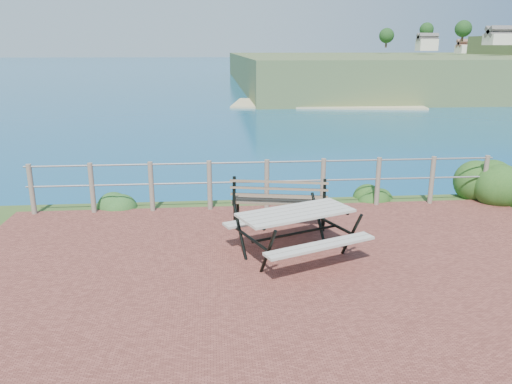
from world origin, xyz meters
TOP-DOWN VIEW (x-y plane):
  - ground at (0.00, 0.00)m, footprint 10.00×7.00m
  - ocean at (0.00, 200.00)m, footprint 1200.00×1200.00m
  - safety_railing at (0.00, 3.35)m, footprint 9.40×0.10m
  - picnic_table at (0.17, 0.84)m, footprint 1.90×1.43m
  - park_bench at (0.12, 2.26)m, footprint 1.77×0.76m
  - shrub_right_edge at (5.01, 3.43)m, footprint 1.21×1.21m
  - shrub_lip_west at (-3.10, 3.78)m, footprint 0.70×0.70m
  - shrub_lip_east at (2.39, 3.86)m, footprint 0.69×0.69m

SIDE VIEW (x-z plane):
  - ground at x=0.00m, z-range -0.06..0.06m
  - ocean at x=0.00m, z-range 0.00..0.00m
  - shrub_right_edge at x=5.01m, z-range -0.86..0.86m
  - shrub_lip_west at x=-3.10m, z-range -0.21..0.21m
  - shrub_lip_east at x=2.39m, z-range -0.20..0.20m
  - picnic_table at x=0.17m, z-range 0.10..0.85m
  - safety_railing at x=0.00m, z-range 0.07..1.07m
  - park_bench at x=0.12m, z-range 0.15..1.12m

